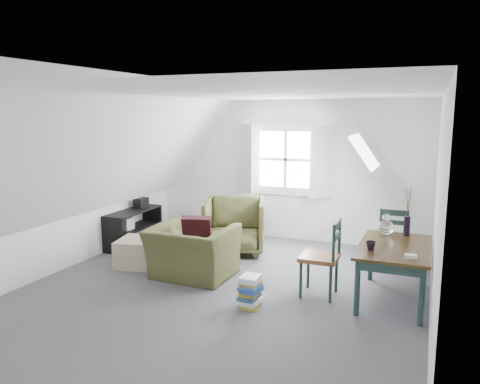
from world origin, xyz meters
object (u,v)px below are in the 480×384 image
at_px(dining_chair_near, 323,256).
at_px(magazine_stack, 250,292).
at_px(dining_chair_far, 394,238).
at_px(ottoman, 140,252).
at_px(media_shelf, 132,230).
at_px(armchair_near, 193,277).
at_px(dining_table, 394,253).
at_px(armchair_far, 235,252).

relative_size(dining_chair_near, magazine_stack, 2.59).
bearing_deg(magazine_stack, dining_chair_far, 54.09).
distance_m(ottoman, media_shelf, 1.13).
distance_m(armchair_near, dining_chair_near, 1.90).
bearing_deg(media_shelf, dining_table, -9.55).
distance_m(armchair_far, ottoman, 1.59).
bearing_deg(magazine_stack, dining_chair_near, 43.88).
bearing_deg(ottoman, armchair_far, 48.49).
distance_m(ottoman, dining_chair_far, 3.75).
bearing_deg(dining_chair_far, dining_table, 79.10).
relative_size(armchair_far, dining_chair_near, 1.01).
xyz_separation_m(dining_table, media_shelf, (-4.37, 0.79, -0.32)).
bearing_deg(armchair_near, dining_table, -174.47).
bearing_deg(armchair_far, dining_table, -42.02).
relative_size(dining_chair_far, magazine_stack, 2.51).
bearing_deg(armchair_near, media_shelf, -29.06).
bearing_deg(dining_chair_near, armchair_far, -129.46).
bearing_deg(dining_table, ottoman, -179.11).
height_order(armchair_far, dining_table, dining_table).
xyz_separation_m(dining_chair_near, media_shelf, (-3.53, 0.97, -0.23)).
relative_size(ottoman, magazine_stack, 1.63).
distance_m(armchair_near, ottoman, 1.00).
xyz_separation_m(armchair_near, media_shelf, (-1.70, 0.99, 0.28)).
bearing_deg(armchair_far, armchair_near, -111.99).
height_order(dining_chair_far, magazine_stack, dining_chair_far).
height_order(dining_table, dining_chair_near, dining_chair_near).
bearing_deg(armchair_far, dining_chair_near, -55.24).
xyz_separation_m(ottoman, dining_chair_near, (2.79, -0.12, 0.30)).
relative_size(armchair_near, ottoman, 1.82).
height_order(dining_chair_far, dining_chair_near, dining_chair_near).
bearing_deg(media_shelf, armchair_near, -29.53).
xyz_separation_m(armchair_far, dining_chair_far, (2.49, 0.02, 0.49)).
height_order(armchair_near, magazine_stack, magazine_stack).
height_order(armchair_near, dining_chair_near, dining_chair_near).
xyz_separation_m(armchair_far, magazine_stack, (1.05, -1.97, 0.19)).
distance_m(armchair_near, dining_chair_far, 2.94).
bearing_deg(armchair_near, dining_chair_far, -151.20).
height_order(armchair_near, dining_chair_far, dining_chair_far).
bearing_deg(media_shelf, dining_chair_far, 5.44).
bearing_deg(armchair_far, magazine_stack, -80.67).
distance_m(dining_table, dining_chair_near, 0.86).
relative_size(media_shelf, magazine_stack, 3.20).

